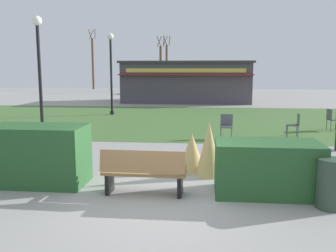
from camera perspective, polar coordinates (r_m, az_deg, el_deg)
The scene contains 18 objects.
ground_plane at distance 7.34m, azimuth -1.24°, elevation -11.37°, with size 80.00×80.00×0.00m, color #999691.
lawn_patch at distance 18.63m, azimuth 3.11°, elevation 1.00°, with size 36.00×12.00×0.01m, color #446B33.
park_bench at distance 7.51m, azimuth -3.76°, elevation -7.07°, with size 1.71×0.56×0.95m.
hedge_left at distance 8.67m, azimuth -19.40°, elevation -4.23°, with size 2.11×1.10×1.30m, color #28562B.
hedge_right at distance 7.81m, azimuth 15.01°, elevation -6.30°, with size 2.09×1.10×1.08m, color #28562B.
ornamental_grass_behind_left at distance 9.26m, azimuth 3.69°, elevation -4.04°, with size 0.68×0.68×0.95m, color tan.
ornamental_grass_behind_right at distance 8.82m, azimuth 6.31°, elevation -3.54°, with size 0.62×0.62×1.31m, color tan.
lamppost_mid at distance 14.66m, azimuth -19.22°, elevation 9.29°, with size 0.36×0.36×4.43m.
lamppost_far at distance 20.77m, azimuth -8.77°, elevation 9.39°, with size 0.36×0.36×4.43m.
trash_bin at distance 7.43m, azimuth 23.85°, elevation -8.15°, with size 0.52×0.52×0.92m, color #2D4233.
food_kiosk at distance 28.61m, azimuth 2.88°, elevation 6.85°, with size 9.75×4.81×3.09m.
cafe_chair_west at distance 14.60m, azimuth 18.97°, elevation 0.44°, with size 0.49×0.49×0.89m.
cafe_chair_east at distance 13.63m, azimuth 8.99°, elevation 0.25°, with size 0.47×0.47×0.89m.
cafe_chair_center at distance 16.71m, azimuth 23.87°, elevation 1.17°, with size 0.49×0.49×0.89m.
parked_car_west_slot at distance 37.63m, azimuth -2.14°, elevation 5.94°, with size 4.33×2.31×1.20m.
tree_left_bg at distance 47.27m, azimuth -11.48°, elevation 9.54°, with size 0.91×0.96×7.28m.
tree_right_bg at distance 45.19m, azimuth -0.20°, elevation 9.22°, with size 0.91×0.96×6.42m.
tree_center_bg at distance 41.62m, azimuth -1.13°, elevation 9.01°, with size 0.91×0.96×6.07m.
Camera 1 is at (0.85, -6.84, 2.53)m, focal length 39.62 mm.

